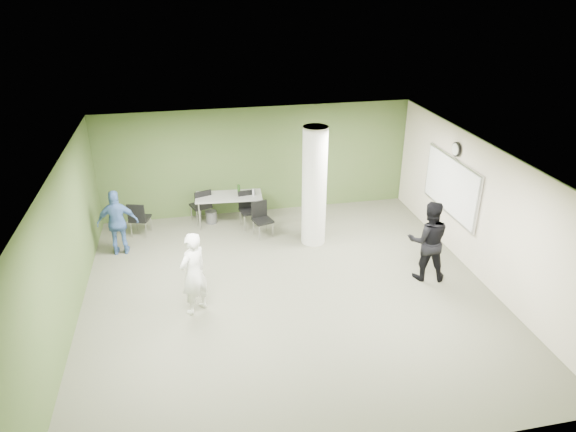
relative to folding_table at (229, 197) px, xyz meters
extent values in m
plane|color=#545342|center=(0.82, -3.35, -0.73)|extent=(8.00, 8.00, 0.00)
plane|color=white|center=(0.82, -3.35, 2.07)|extent=(8.00, 8.00, 0.00)
cube|color=#445D2C|center=(0.82, 0.65, 0.67)|extent=(8.00, 2.80, 0.02)
cube|color=#445D2C|center=(-3.18, -3.35, 0.67)|extent=(0.02, 8.00, 2.80)
cube|color=beige|center=(4.82, -3.35, 0.67)|extent=(0.02, 8.00, 2.80)
cylinder|color=silver|center=(1.82, -1.35, 0.67)|extent=(0.56, 0.56, 2.80)
cube|color=silver|center=(4.75, -2.15, 0.77)|extent=(0.04, 2.30, 1.30)
cube|color=white|center=(4.73, -2.15, 0.77)|extent=(0.02, 2.20, 1.20)
cylinder|color=black|center=(4.75, -2.15, 1.62)|extent=(0.05, 0.32, 0.32)
cylinder|color=white|center=(4.72, -2.15, 1.62)|extent=(0.02, 0.26, 0.26)
cube|color=gray|center=(-0.01, 0.00, 0.03)|extent=(1.69, 0.84, 0.04)
cylinder|color=silver|center=(-0.77, -0.23, -0.36)|extent=(0.04, 0.04, 0.74)
cylinder|color=silver|center=(0.70, -0.34, -0.36)|extent=(0.04, 0.04, 0.74)
cylinder|color=silver|center=(-0.72, 0.34, -0.36)|extent=(0.04, 0.04, 0.74)
cylinder|color=silver|center=(0.74, 0.23, -0.36)|extent=(0.04, 0.04, 0.74)
cylinder|color=#224316|center=(0.25, 0.02, 0.17)|extent=(0.07, 0.07, 0.25)
cylinder|color=#B2B2B7|center=(0.59, -0.14, 0.14)|extent=(0.06, 0.06, 0.18)
cylinder|color=#4C4C4C|center=(-0.47, 0.15, -0.57)|extent=(0.28, 0.28, 0.32)
cube|color=black|center=(-2.18, -0.16, -0.30)|extent=(0.54, 0.54, 0.05)
cube|color=black|center=(-2.24, -0.35, -0.06)|extent=(0.41, 0.16, 0.43)
cylinder|color=silver|center=(-1.96, -0.04, -0.52)|extent=(0.02, 0.02, 0.41)
cylinder|color=silver|center=(-2.30, 0.06, -0.52)|extent=(0.02, 0.02, 0.41)
cylinder|color=silver|center=(-2.06, -0.39, -0.52)|extent=(0.02, 0.02, 0.41)
cylinder|color=silver|center=(-2.41, -0.28, -0.52)|extent=(0.02, 0.02, 0.41)
cube|color=black|center=(-0.71, 0.25, -0.28)|extent=(0.59, 0.59, 0.05)
cube|color=black|center=(-0.64, 0.06, -0.03)|extent=(0.42, 0.19, 0.45)
cylinder|color=silver|center=(-0.60, 0.50, -0.51)|extent=(0.02, 0.02, 0.43)
cylinder|color=silver|center=(-0.96, 0.37, -0.51)|extent=(0.02, 0.02, 0.43)
cylinder|color=silver|center=(-0.47, 0.14, -0.51)|extent=(0.02, 0.02, 0.43)
cylinder|color=silver|center=(-0.83, 0.01, -0.51)|extent=(0.02, 0.02, 0.43)
cube|color=black|center=(0.46, -0.29, -0.29)|extent=(0.51, 0.51, 0.05)
cube|color=black|center=(0.43, -0.09, -0.04)|extent=(0.43, 0.10, 0.44)
cylinder|color=silver|center=(0.30, -0.50, -0.52)|extent=(0.02, 0.02, 0.42)
cylinder|color=silver|center=(0.67, -0.44, -0.52)|extent=(0.02, 0.02, 0.42)
cylinder|color=silver|center=(0.25, -0.13, -0.52)|extent=(0.02, 0.02, 0.42)
cylinder|color=silver|center=(0.61, -0.08, -0.52)|extent=(0.02, 0.02, 0.42)
cube|color=black|center=(0.70, -0.85, -0.32)|extent=(0.52, 0.52, 0.05)
cube|color=black|center=(0.65, -0.66, -0.09)|extent=(0.40, 0.15, 0.41)
cylinder|color=silver|center=(0.59, -1.06, -0.53)|extent=(0.02, 0.02, 0.39)
cylinder|color=silver|center=(0.92, -0.96, -0.53)|extent=(0.02, 0.02, 0.39)
cylinder|color=silver|center=(0.49, -0.73, -0.53)|extent=(0.02, 0.02, 0.39)
cylinder|color=silver|center=(0.82, -0.63, -0.53)|extent=(0.02, 0.02, 0.39)
imported|color=white|center=(-1.01, -3.59, 0.09)|extent=(0.71, 0.69, 1.64)
imported|color=black|center=(3.71, -3.36, 0.13)|extent=(0.98, 0.85, 1.72)
imported|color=#4265A5|center=(-2.58, -1.01, 0.04)|extent=(0.90, 0.38, 1.53)
camera|label=1|loc=(-0.93, -11.77, 5.07)|focal=32.00mm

